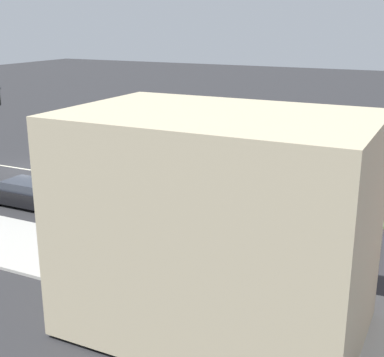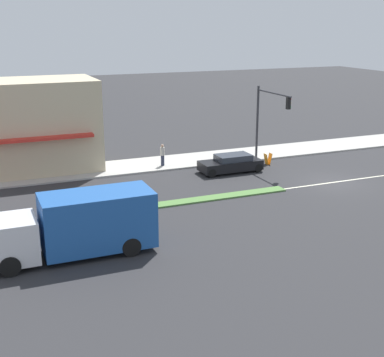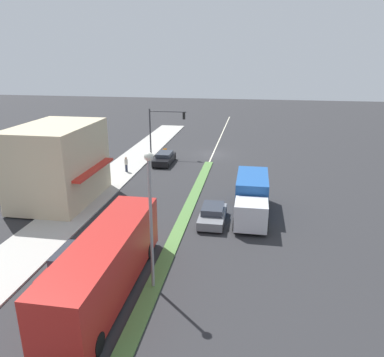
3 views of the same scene
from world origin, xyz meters
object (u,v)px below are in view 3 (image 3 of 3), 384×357
suv_black (164,158)px  delivery_truck (252,196)px  warning_aframe_sign (165,152)px  city_bus (106,263)px  traffic_signal_main (161,124)px  hatchback_red (70,263)px  suv_grey (213,215)px  street_lamp (150,205)px  pedestrian (126,164)px

suv_black → delivery_truck: bearing=128.0°
warning_aframe_sign → city_bus: 28.07m
traffic_signal_main → hatchback_red: (-1.12, 26.41, -3.25)m
traffic_signal_main → delivery_truck: traffic_signal_main is taller
delivery_truck → suv_grey: size_ratio=1.89×
delivery_truck → suv_grey: (2.80, 1.98, -0.86)m
street_lamp → pedestrian: bearing=-67.3°
suv_grey → suv_black: suv_black is taller
hatchback_red → pedestrian: bearing=-80.6°
pedestrian → city_bus: size_ratio=0.15×
traffic_signal_main → warning_aframe_sign: (-0.33, -0.01, -3.47)m
street_lamp → city_bus: street_lamp is taller
suv_grey → suv_black: (7.20, -14.80, 0.01)m
traffic_signal_main → warning_aframe_sign: size_ratio=6.69×
traffic_signal_main → city_bus: (-3.92, 27.80, -2.15)m
delivery_truck → suv_black: size_ratio=1.69×
traffic_signal_main → delivery_truck: (-11.12, 16.31, -2.43)m
city_bus → warning_aframe_sign: bearing=-82.6°
delivery_truck → pedestrian: bearing=-33.7°
traffic_signal_main → street_lamp: size_ratio=0.76×
city_bus → suv_black: (2.80, -24.30, -1.13)m
delivery_truck → city_bus: city_bus is taller
city_bus → suv_grey: city_bus is taller
pedestrian → warning_aframe_sign: bearing=-107.1°
suv_grey → city_bus: bearing=65.1°
street_lamp → warning_aframe_sign: 27.96m
delivery_truck → hatchback_red: (10.00, 10.10, -0.82)m
delivery_truck → suv_grey: bearing=35.3°
street_lamp → pedestrian: (8.13, -19.42, -3.81)m
hatchback_red → suv_black: hatchback_red is taller
hatchback_red → suv_black: (0.00, -22.91, -0.03)m
pedestrian → delivery_truck: 15.78m
traffic_signal_main → suv_grey: traffic_signal_main is taller
suv_grey → suv_black: size_ratio=0.89×
pedestrian → hatchback_red: size_ratio=0.35×
pedestrian → suv_grey: 14.89m
warning_aframe_sign → delivery_truck: (-10.80, 16.33, 1.04)m
suv_black → hatchback_red: bearing=90.0°
delivery_truck → hatchback_red: bearing=45.3°
street_lamp → city_bus: size_ratio=0.67×
delivery_truck → suv_black: 16.28m
warning_aframe_sign → suv_black: size_ratio=0.19×
pedestrian → city_bus: city_bus is taller
city_bus → hatchback_red: size_ratio=2.41×
suv_grey → hatchback_red: 10.85m
street_lamp → suv_grey: (-2.20, -8.69, -4.17)m
hatchback_red → city_bus: bearing=153.7°
city_bus → suv_grey: 10.53m
hatchback_red → warning_aframe_sign: bearing=-88.3°
street_lamp → pedestrian: size_ratio=4.58×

